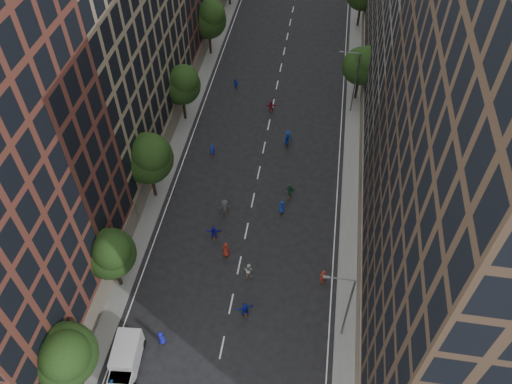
% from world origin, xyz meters
% --- Properties ---
extents(ground, '(240.00, 240.00, 0.00)m').
position_xyz_m(ground, '(0.00, 40.00, 0.00)').
color(ground, black).
rests_on(ground, ground).
extents(sidewalk_left, '(4.00, 105.00, 0.15)m').
position_xyz_m(sidewalk_left, '(-12.00, 47.50, 0.07)').
color(sidewalk_left, slate).
rests_on(sidewalk_left, ground).
extents(sidewalk_right, '(4.00, 105.00, 0.15)m').
position_xyz_m(sidewalk_right, '(12.00, 47.50, 0.07)').
color(sidewalk_right, slate).
rests_on(sidewalk_right, ground).
extents(bldg_left_b, '(14.00, 26.00, 34.00)m').
position_xyz_m(bldg_left_b, '(-19.00, 35.00, 17.00)').
color(bldg_left_b, '#8D7A5C').
rests_on(bldg_left_b, ground).
extents(bldg_right_a, '(14.00, 30.00, 36.00)m').
position_xyz_m(bldg_right_a, '(19.00, 15.00, 18.00)').
color(bldg_right_a, '#453325').
rests_on(bldg_right_a, ground).
extents(bldg_right_b, '(14.00, 28.00, 33.00)m').
position_xyz_m(bldg_right_b, '(19.00, 44.00, 16.50)').
color(bldg_right_b, '#686156').
rests_on(bldg_right_b, ground).
extents(tree_left_0, '(5.20, 5.20, 8.83)m').
position_xyz_m(tree_left_0, '(-11.01, 3.85, 5.96)').
color(tree_left_0, black).
rests_on(tree_left_0, ground).
extents(tree_left_1, '(4.80, 4.80, 8.21)m').
position_xyz_m(tree_left_1, '(-11.02, 13.86, 5.55)').
color(tree_left_1, black).
rests_on(tree_left_1, ground).
extents(tree_left_2, '(5.60, 5.60, 9.45)m').
position_xyz_m(tree_left_2, '(-10.99, 25.83, 6.36)').
color(tree_left_2, black).
rests_on(tree_left_2, ground).
extents(tree_left_3, '(5.00, 5.00, 8.58)m').
position_xyz_m(tree_left_3, '(-11.02, 39.85, 5.82)').
color(tree_left_3, black).
rests_on(tree_left_3, ground).
extents(tree_left_4, '(5.40, 5.40, 9.08)m').
position_xyz_m(tree_left_4, '(-11.00, 55.84, 6.10)').
color(tree_left_4, black).
rests_on(tree_left_4, ground).
extents(tree_right_a, '(5.00, 5.00, 8.39)m').
position_xyz_m(tree_right_a, '(11.38, 47.85, 5.63)').
color(tree_right_a, black).
rests_on(tree_right_a, ground).
extents(streetlamp_near, '(2.64, 0.22, 9.06)m').
position_xyz_m(streetlamp_near, '(10.37, 12.00, 5.17)').
color(streetlamp_near, '#595B60').
rests_on(streetlamp_near, ground).
extents(streetlamp_far, '(2.64, 0.22, 9.06)m').
position_xyz_m(streetlamp_far, '(10.37, 45.00, 5.17)').
color(streetlamp_far, '#595B60').
rests_on(streetlamp_far, ground).
extents(cargo_van, '(2.61, 4.92, 2.53)m').
position_xyz_m(cargo_van, '(-7.81, 6.15, 1.33)').
color(cargo_van, '#BBBABD').
rests_on(cargo_van, ground).
extents(skater_0, '(0.98, 0.78, 1.74)m').
position_xyz_m(skater_0, '(-5.43, 8.66, 0.87)').
color(skater_0, '#151AB2').
rests_on(skater_0, ground).
extents(skater_5, '(1.66, 1.12, 1.72)m').
position_xyz_m(skater_5, '(1.53, 12.62, 0.86)').
color(skater_5, '#122297').
rests_on(skater_5, ground).
extents(skater_6, '(0.97, 0.67, 1.88)m').
position_xyz_m(skater_6, '(-1.54, 19.05, 0.94)').
color(skater_6, maroon).
rests_on(skater_6, ground).
extents(skater_7, '(0.76, 0.64, 1.78)m').
position_xyz_m(skater_7, '(8.50, 17.34, 0.89)').
color(skater_7, '#A7271B').
rests_on(skater_7, ground).
extents(skater_8, '(1.04, 0.91, 1.81)m').
position_xyz_m(skater_8, '(1.14, 16.93, 0.90)').
color(skater_8, silver).
rests_on(skater_8, ground).
extents(skater_9, '(1.42, 1.11, 1.93)m').
position_xyz_m(skater_9, '(-2.78, 24.70, 0.96)').
color(skater_9, '#404045').
rests_on(skater_9, ground).
extents(skater_10, '(1.16, 0.72, 1.85)m').
position_xyz_m(skater_10, '(4.09, 28.18, 0.92)').
color(skater_10, '#1B5A32').
rests_on(skater_10, ground).
extents(skater_11, '(1.64, 0.78, 1.69)m').
position_xyz_m(skater_11, '(-3.26, 21.09, 0.85)').
color(skater_11, '#1514A4').
rests_on(skater_11, ground).
extents(skater_12, '(0.96, 0.80, 1.67)m').
position_xyz_m(skater_12, '(3.45, 25.71, 0.84)').
color(skater_12, '#123096').
rests_on(skater_12, ground).
extents(skater_13, '(0.74, 0.57, 1.82)m').
position_xyz_m(skater_13, '(-6.07, 33.50, 0.91)').
color(skater_13, '#1729BB').
rests_on(skater_13, ground).
extents(skater_14, '(0.77, 0.62, 1.52)m').
position_xyz_m(skater_14, '(2.71, 36.67, 0.76)').
color(skater_14, '#122D96').
rests_on(skater_14, ground).
extents(skater_15, '(1.33, 0.93, 1.88)m').
position_xyz_m(skater_15, '(2.85, 37.26, 0.94)').
color(skater_15, navy).
rests_on(skater_15, ground).
extents(skater_16, '(1.13, 0.68, 1.81)m').
position_xyz_m(skater_16, '(-5.68, 47.47, 0.90)').
color(skater_16, '#1638B9').
rests_on(skater_16, ground).
extents(skater_17, '(1.60, 0.80, 1.65)m').
position_xyz_m(skater_17, '(-0.06, 43.30, 0.83)').
color(skater_17, maroon).
rests_on(skater_17, ground).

